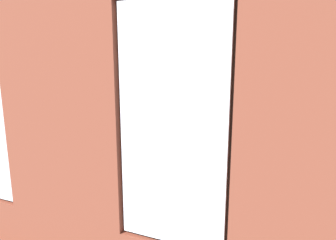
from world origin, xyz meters
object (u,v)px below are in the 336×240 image
at_px(cup_ceramic, 164,153).
at_px(remote_silver, 147,156).
at_px(potted_plant_between_couches, 173,204).
at_px(candle_jar, 174,157).
at_px(tv_flatscreen, 32,119).
at_px(papasan_chair, 182,126).
at_px(remote_gray, 171,157).
at_px(couch_left, 332,182).
at_px(potted_plant_mid_room_small, 244,151).
at_px(couch_by_window, 67,206).
at_px(media_console, 35,151).
at_px(remote_black, 194,158).
at_px(coffee_table, 171,161).
at_px(potted_plant_foreground_right, 120,115).
at_px(potted_plant_by_left_couch, 303,153).

bearing_deg(cup_ceramic, remote_silver, 39.25).
relative_size(remote_silver, potted_plant_between_couches, 0.13).
xyz_separation_m(candle_jar, tv_flatscreen, (3.02, 0.20, 0.46)).
xyz_separation_m(cup_ceramic, papasan_chair, (0.55, -2.38, -0.04)).
xyz_separation_m(remote_gray, potted_plant_between_couches, (-0.82, 1.89, 0.16)).
bearing_deg(remote_gray, potted_plant_between_couches, -3.49).
xyz_separation_m(couch_left, tv_flatscreen, (5.47, 0.55, 0.64)).
relative_size(cup_ceramic, potted_plant_mid_room_small, 0.19).
relative_size(couch_left, potted_plant_between_couches, 1.28).
distance_m(couch_by_window, tv_flatscreen, 2.89).
relative_size(cup_ceramic, candle_jar, 0.66).
distance_m(remote_silver, media_console, 2.51).
bearing_deg(potted_plant_between_couches, remote_black, -77.80).
distance_m(couch_left, tv_flatscreen, 5.54).
bearing_deg(candle_jar, potted_plant_mid_room_small, -121.51).
bearing_deg(remote_black, couch_left, 57.33).
relative_size(coffee_table, candle_jar, 11.33).
bearing_deg(papasan_chair, remote_gray, 106.30).
bearing_deg(media_console, remote_gray, -173.92).
xyz_separation_m(coffee_table, media_console, (2.91, 0.31, -0.10)).
bearing_deg(media_console, candle_jar, -176.17).
xyz_separation_m(couch_left, potted_plant_between_couches, (1.74, 2.14, 0.29)).
bearing_deg(papasan_chair, couch_by_window, 91.29).
distance_m(remote_silver, potted_plant_foreground_right, 3.40).
distance_m(coffee_table, media_console, 2.93).
distance_m(remote_black, potted_plant_mid_room_small, 1.48).
relative_size(couch_by_window, candle_jar, 16.16).
relative_size(couch_by_window, couch_left, 1.14).
distance_m(coffee_table, potted_plant_foreground_right, 3.62).
bearing_deg(remote_gray, remote_silver, -102.36).
relative_size(candle_jar, potted_plant_mid_room_small, 0.29).
bearing_deg(potted_plant_foreground_right, potted_plant_mid_room_small, 164.04).
relative_size(potted_plant_mid_room_small, potted_plant_between_couches, 0.31).
height_order(candle_jar, media_console, media_console).
xyz_separation_m(remote_gray, remote_silver, (0.42, 0.11, 0.00)).
xyz_separation_m(coffee_table, potted_plant_mid_room_small, (-1.05, -1.44, -0.11)).
bearing_deg(remote_black, coffee_table, -107.53).
height_order(couch_left, potted_plant_foreground_right, potted_plant_foreground_right).
xyz_separation_m(potted_plant_mid_room_small, potted_plant_between_couches, (0.23, 3.33, 0.34)).
relative_size(remote_black, papasan_chair, 0.15).
relative_size(tv_flatscreen, potted_plant_mid_room_small, 2.61).
xyz_separation_m(media_console, potted_plant_between_couches, (-3.73, 1.58, 0.32)).
distance_m(candle_jar, potted_plant_foreground_right, 3.76).
xyz_separation_m(cup_ceramic, potted_plant_by_left_couch, (-2.33, -1.46, -0.15)).
xyz_separation_m(coffee_table, potted_plant_by_left_couch, (-2.16, -1.55, -0.05)).
distance_m(remote_gray, potted_plant_mid_room_small, 1.79).
bearing_deg(couch_by_window, coffee_table, -107.76).
distance_m(remote_black, potted_plant_between_couches, 2.07).
distance_m(candle_jar, potted_plant_by_left_couch, 2.65).
bearing_deg(remote_black, media_console, -118.28).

